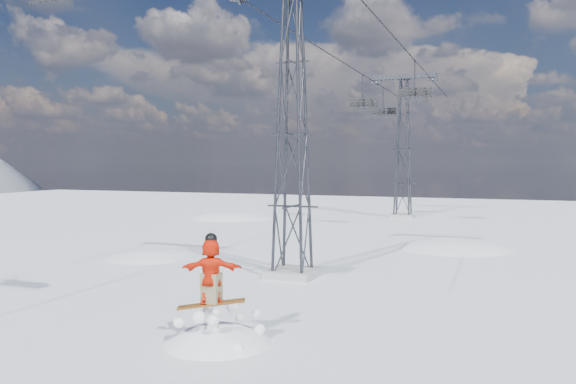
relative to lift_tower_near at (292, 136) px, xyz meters
The scene contains 8 objects.
ground 9.72m from the lift_tower_near, 95.71° to the right, with size 120.00×120.00×0.00m, color white.
snow_terrain 20.81m from the lift_tower_near, 112.81° to the left, with size 39.00×37.00×22.00m.
lift_tower_near is the anchor object (origin of this frame).
lift_tower_far 25.00m from the lift_tower_near, 90.00° to the left, with size 5.20×1.80×11.43m.
haul_cables 12.70m from the lift_tower_near, 90.00° to the left, with size 4.46×51.00×0.06m.
lift_chair_mid 16.47m from the lift_tower_near, 82.16° to the left, with size 2.09×0.60×2.59m.
lift_chair_far 20.71m from the lift_tower_near, 96.17° to the left, with size 2.16×0.62×2.68m.
lift_chair_extra 28.01m from the lift_tower_near, 94.54° to the left, with size 2.13×0.61×2.65m.
Camera 1 is at (8.43, -12.15, 4.43)m, focal length 35.00 mm.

